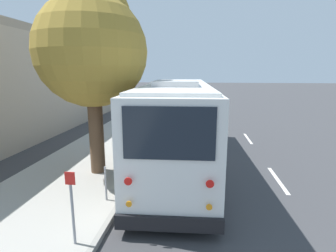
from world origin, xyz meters
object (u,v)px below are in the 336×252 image
(parked_sedan_tan, at_px, (188,108))
(fire_hydrant, at_px, (157,121))
(street_tree, at_px, (92,45))
(shuttle_bus, at_px, (178,120))
(sign_post_far, at_px, (106,183))
(parked_sedan_white, at_px, (191,100))
(sign_post_near, at_px, (72,208))

(parked_sedan_tan, bearing_deg, fire_hydrant, 164.66)
(parked_sedan_tan, relative_size, street_tree, 0.67)
(shuttle_bus, bearing_deg, sign_post_far, 151.82)
(parked_sedan_white, distance_m, fire_hydrant, 13.14)
(street_tree, relative_size, sign_post_far, 6.68)
(sign_post_far, xyz_separation_m, fire_hydrant, (10.34, 0.13, -0.11))
(street_tree, bearing_deg, parked_sedan_white, -7.66)
(street_tree, bearing_deg, sign_post_near, -165.77)
(street_tree, xyz_separation_m, sign_post_far, (-2.26, -1.08, -4.12))
(sign_post_near, bearing_deg, shuttle_bus, -17.48)
(parked_sedan_white, bearing_deg, street_tree, 171.35)
(parked_sedan_white, height_order, sign_post_near, sign_post_near)
(parked_sedan_white, distance_m, street_tree, 21.69)
(sign_post_near, bearing_deg, parked_sedan_white, -3.95)
(sign_post_near, distance_m, sign_post_far, 2.05)
(fire_hydrant, bearing_deg, street_tree, 173.31)
(sign_post_far, bearing_deg, sign_post_near, 180.00)
(shuttle_bus, xyz_separation_m, street_tree, (-1.48, 2.90, 2.87))
(parked_sedan_white, relative_size, street_tree, 0.63)
(parked_sedan_tan, height_order, sign_post_far, parked_sedan_tan)
(parked_sedan_tan, height_order, fire_hydrant, parked_sedan_tan)
(sign_post_near, distance_m, fire_hydrant, 12.37)
(shuttle_bus, xyz_separation_m, parked_sedan_white, (19.61, 0.06, -1.33))
(parked_sedan_tan, relative_size, sign_post_near, 2.76)
(parked_sedan_white, relative_size, fire_hydrant, 5.42)
(parked_sedan_tan, distance_m, sign_post_far, 17.01)
(sign_post_near, xyz_separation_m, sign_post_far, (2.02, 0.00, -0.35))
(parked_sedan_tan, distance_m, fire_hydrant, 6.84)
(shuttle_bus, relative_size, parked_sedan_white, 2.43)
(fire_hydrant, bearing_deg, sign_post_near, -179.38)
(street_tree, distance_m, fire_hydrant, 9.18)
(parked_sedan_white, relative_size, sign_post_near, 2.62)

